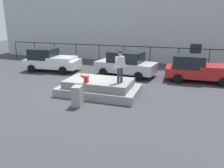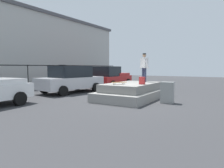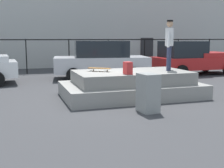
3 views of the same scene
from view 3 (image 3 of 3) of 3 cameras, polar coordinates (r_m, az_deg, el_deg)
The scene contains 10 objects.
ground_plane at distance 9.84m, azimuth -0.28°, elevation -2.72°, with size 60.00×60.00×0.00m, color #38383A.
concrete_ledge at distance 10.00m, azimuth 3.77°, elevation -0.24°, with size 4.59×2.67×0.88m.
skateboarder at distance 10.28m, azimuth 11.05°, elevation 8.11°, with size 0.58×0.80×1.70m.
skateboard at distance 9.81m, azimuth -2.49°, elevation 3.02°, with size 0.73×0.64×0.12m.
backpack at distance 9.04m, azimuth 3.08°, elevation 3.09°, with size 0.28×0.20×0.38m, color red.
car_silver_sedan_mid at distance 14.57m, azimuth -2.11°, elevation 4.74°, with size 4.82×2.73×1.85m.
car_red_pickup_far at distance 16.78m, azimuth 15.32°, elevation 4.89°, with size 4.70×2.30×1.82m.
utility_box at distance 7.97m, azimuth 7.00°, elevation -1.71°, with size 0.44×0.60×1.04m, color gray.
fence_row at distance 17.40m, azimuth -8.34°, elevation 6.76°, with size 24.06×0.06×1.93m.
warehouse_building at distance 23.13m, azimuth -10.93°, elevation 12.64°, with size 31.65×6.32×7.10m.
Camera 3 is at (-2.93, -9.18, 1.98)m, focal length 47.21 mm.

